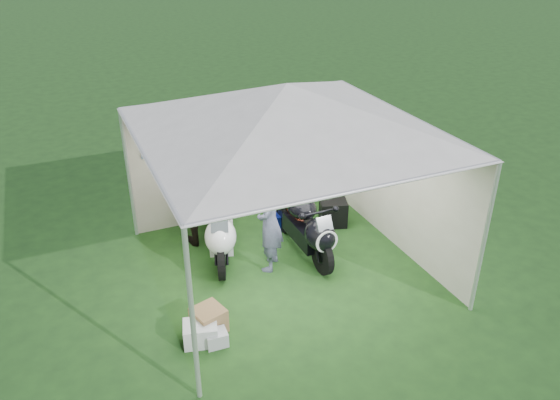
# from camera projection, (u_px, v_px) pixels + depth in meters

# --- Properties ---
(ground) EXTENTS (80.00, 80.00, 0.00)m
(ground) POSITION_uv_depth(u_px,v_px,m) (286.00, 268.00, 8.73)
(ground) COLOR #1D3E18
(ground) RESTS_ON ground
(canopy_tent) EXTENTS (5.66, 5.66, 3.00)m
(canopy_tent) POSITION_uv_depth(u_px,v_px,m) (286.00, 113.00, 7.57)
(canopy_tent) COLOR silver
(canopy_tent) RESTS_ON ground
(motorcycle_white) EXTENTS (0.97, 2.09, 1.06)m
(motorcycle_white) POSITION_uv_depth(u_px,v_px,m) (221.00, 224.00, 8.80)
(motorcycle_white) COLOR black
(motorcycle_white) RESTS_ON ground
(motorcycle_black) EXTENTS (0.46, 2.04, 1.00)m
(motorcycle_black) POSITION_uv_depth(u_px,v_px,m) (306.00, 224.00, 8.85)
(motorcycle_black) COLOR black
(motorcycle_black) RESTS_ON ground
(paddock_stand) EXTENTS (0.38, 0.24, 0.29)m
(paddock_stand) POSITION_uv_depth(u_px,v_px,m) (283.00, 220.00, 9.79)
(paddock_stand) COLOR #172BC7
(paddock_stand) RESTS_ON ground
(person_dark_jacket) EXTENTS (1.14, 1.04, 1.90)m
(person_dark_jacket) POSITION_uv_depth(u_px,v_px,m) (198.00, 191.00, 9.03)
(person_dark_jacket) COLOR black
(person_dark_jacket) RESTS_ON ground
(person_blue_jacket) EXTENTS (0.66, 0.71, 1.62)m
(person_blue_jacket) POSITION_uv_depth(u_px,v_px,m) (270.00, 223.00, 8.38)
(person_blue_jacket) COLOR slate
(person_blue_jacket) RESTS_ON ground
(equipment_box) EXTENTS (0.57, 0.51, 0.47)m
(equipment_box) POSITION_uv_depth(u_px,v_px,m) (333.00, 213.00, 9.85)
(equipment_box) COLOR black
(equipment_box) RESTS_ON ground
(crate_0) EXTENTS (0.51, 0.44, 0.29)m
(crate_0) POSITION_uv_depth(u_px,v_px,m) (201.00, 333.00, 7.14)
(crate_0) COLOR silver
(crate_0) RESTS_ON ground
(crate_1) EXTENTS (0.49, 0.49, 0.35)m
(crate_1) POSITION_uv_depth(u_px,v_px,m) (209.00, 320.00, 7.33)
(crate_1) COLOR olive
(crate_1) RESTS_ON ground
(crate_2) EXTENTS (0.29, 0.24, 0.20)m
(crate_2) POSITION_uv_depth(u_px,v_px,m) (216.00, 338.00, 7.12)
(crate_2) COLOR #B1B5BA
(crate_2) RESTS_ON ground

